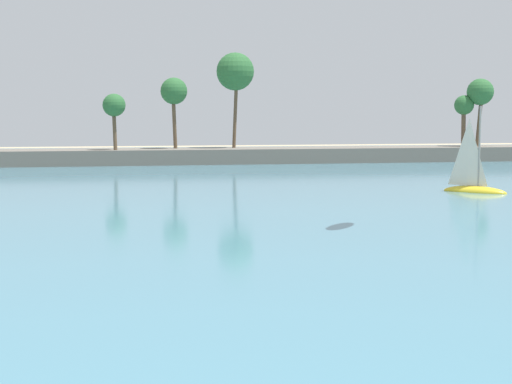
# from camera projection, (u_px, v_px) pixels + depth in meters

# --- Properties ---
(sea) EXTENTS (220.00, 115.07, 0.06)m
(sea) POSITION_uv_depth(u_px,v_px,m) (129.00, 178.00, 68.73)
(sea) COLOR teal
(sea) RESTS_ON ground
(palm_headland) EXTENTS (105.77, 6.45, 13.08)m
(palm_headland) POSITION_uv_depth(u_px,v_px,m) (136.00, 144.00, 85.87)
(palm_headland) COLOR slate
(palm_headland) RESTS_ON ground
(sailboat_toward_headland) EXTENTS (4.51, 4.36, 7.00)m
(sailboat_toward_headland) POSITION_uv_depth(u_px,v_px,m) (474.00, 184.00, 56.47)
(sailboat_toward_headland) COLOR yellow
(sailboat_toward_headland) RESTS_ON sea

